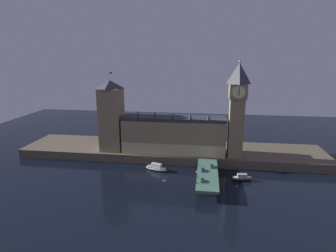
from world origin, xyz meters
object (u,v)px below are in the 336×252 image
Objects in this scene: victoria_tower at (111,116)px; pedestrian_near_rail at (198,177)px; car_southbound_trail at (212,166)px; street_lamp_near at (197,176)px; pedestrian_far_rail at (199,165)px; boat_downstream at (242,178)px; boat_upstream at (156,168)px; clock_tower at (237,107)px; car_northbound_trail at (202,180)px; car_northbound_lead at (203,170)px.

pedestrian_near_rail is at bearing -33.58° from victoria_tower.
car_southbound_trail is 0.64× the size of street_lamp_near.
pedestrian_near_rail is 17.42m from pedestrian_far_rail.
pedestrian_far_rail is at bearing -21.24° from victoria_tower.
street_lamp_near is 0.56× the size of boat_downstream.
pedestrian_near_rail reaches higher than pedestrian_far_rail.
pedestrian_near_rail is at bearing 86.60° from street_lamp_near.
pedestrian_far_rail is 24.42m from street_lamp_near.
street_lamp_near is at bearing -46.87° from boat_upstream.
pedestrian_far_rail is at bearing -136.97° from clock_tower.
car_northbound_trail is 30.03m from boat_downstream.
car_northbound_lead is 2.58× the size of pedestrian_far_rail.
car_southbound_trail is at bearing 171.32° from boat_downstream.
pedestrian_far_rail reaches higher than car_southbound_trail.
car_northbound_trail is at bearing -142.18° from boat_downstream.
car_northbound_trail is (-0.00, -14.43, 0.01)m from car_northbound_lead.
car_southbound_trail is at bearing 64.68° from pedestrian_near_rail.
car_southbound_trail is at bearing -8.45° from boat_upstream.
boat_downstream is at bearing 37.82° from car_northbound_trail.
car_northbound_trail is 5.68m from street_lamp_near.
pedestrian_far_rail is at bearing 90.00° from pedestrian_near_rail.
victoria_tower reaches higher than boat_downstream.
car_southbound_trail is 18.81m from pedestrian_near_rail.
clock_tower is 57.99m from car_northbound_trail.
clock_tower is at bearing 54.18° from car_northbound_lead.
clock_tower is 45.95m from boat_downstream.
street_lamp_near is at bearing -136.70° from car_northbound_trail.
car_northbound_trail reaches higher than car_northbound_lead.
street_lamp_near is (-0.40, -6.74, 3.54)m from pedestrian_near_rail.
clock_tower is at bearing 96.20° from boat_downstream.
victoria_tower is 72.10m from pedestrian_far_rail.
pedestrian_near_rail is (63.32, -42.03, -24.12)m from victoria_tower.
victoria_tower reaches higher than boat_upstream.
pedestrian_near_rail is at bearing -151.25° from boat_downstream.
victoria_tower is 31.10× the size of pedestrian_near_rail.
clock_tower reaches higher than pedestrian_near_rail.
victoria_tower is at bearing 145.21° from car_northbound_trail.
car_southbound_trail reaches higher than car_northbound_trail.
pedestrian_far_rail is at bearing -10.04° from boat_upstream.
car_northbound_lead is at bearing -129.94° from car_southbound_trail.
clock_tower is 59.35m from street_lamp_near.
clock_tower is 48.28m from car_northbound_lead.
car_northbound_trail is at bearing -34.79° from victoria_tower.
boat_downstream is at bearing 8.94° from car_northbound_lead.
boat_downstream is (2.70, -24.90, -38.52)m from clock_tower.
street_lamp_near is 34.99m from boat_downstream.
boat_downstream is at bearing 38.50° from street_lamp_near.
victoria_tower is 13.28× the size of car_northbound_trail.
car_southbound_trail is 8.06m from pedestrian_far_rail.
car_northbound_trail is 0.27× the size of boat_upstream.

